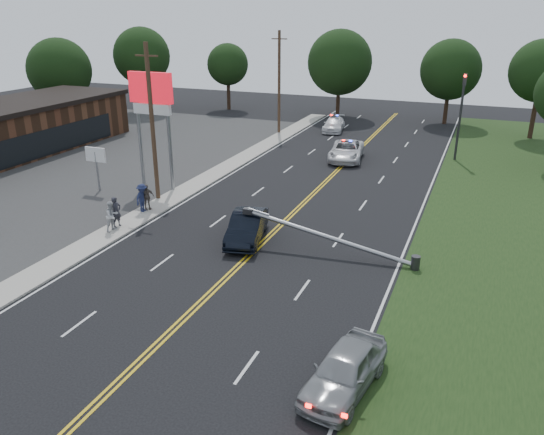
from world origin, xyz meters
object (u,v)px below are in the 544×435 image
at_px(traffic_signal, 461,110).
at_px(bystander_a, 116,212).
at_px(pylon_sign, 152,103).
at_px(waiting_sedan, 345,370).
at_px(small_sign, 96,158).
at_px(emergency_b, 334,124).
at_px(bystander_c, 142,198).
at_px(utility_pole_far, 279,83).
at_px(emergency_a, 346,151).
at_px(bystander_b, 112,216).
at_px(crashed_sedan, 247,227).
at_px(fallen_streetlight, 338,240).
at_px(utility_pole_mid, 152,124).
at_px(bystander_d, 147,197).

relative_size(traffic_signal, bystander_a, 3.97).
height_order(pylon_sign, traffic_signal, pylon_sign).
relative_size(pylon_sign, waiting_sedan, 1.85).
bearing_deg(small_sign, bystander_a, -43.38).
bearing_deg(emergency_b, bystander_a, -106.19).
distance_m(waiting_sedan, bystander_c, 19.40).
height_order(utility_pole_far, bystander_a, utility_pole_far).
relative_size(emergency_a, bystander_b, 3.24).
distance_m(utility_pole_far, waiting_sedan, 39.60).
distance_m(emergency_b, bystander_b, 31.24).
distance_m(utility_pole_far, emergency_a, 12.44).
xyz_separation_m(crashed_sedan, waiting_sedan, (8.08, -9.94, -0.04)).
bearing_deg(bystander_c, emergency_b, -6.70).
relative_size(traffic_signal, crashed_sedan, 1.50).
distance_m(fallen_streetlight, bystander_c, 12.90).
distance_m(emergency_a, bystander_b, 21.88).
bearing_deg(emergency_b, utility_pole_far, -154.49).
height_order(utility_pole_mid, bystander_a, utility_pole_mid).
bearing_deg(traffic_signal, emergency_a, -158.01).
height_order(bystander_b, bystander_c, bystander_c).
xyz_separation_m(traffic_signal, crashed_sedan, (-9.23, -21.86, -3.43)).
height_order(emergency_b, bystander_c, bystander_c).
xyz_separation_m(utility_pole_mid, bystander_c, (0.58, -2.50, -4.08)).
bearing_deg(utility_pole_mid, bystander_b, -82.07).
xyz_separation_m(utility_pole_mid, emergency_b, (4.87, 25.26, -4.39)).
bearing_deg(waiting_sedan, small_sign, 156.03).
relative_size(small_sign, bystander_a, 1.75).
bearing_deg(traffic_signal, pylon_sign, -139.61).
bearing_deg(small_sign, utility_pole_far, 77.69).
relative_size(utility_pole_mid, emergency_b, 2.08).
xyz_separation_m(utility_pole_far, waiting_sedan, (16.35, -35.80, -4.35)).
bearing_deg(bystander_a, pylon_sign, 29.72).
xyz_separation_m(small_sign, utility_pole_mid, (4.80, 0.00, 2.75)).
bearing_deg(bystander_b, waiting_sedan, -107.34).
distance_m(small_sign, emergency_a, 20.13).
height_order(fallen_streetlight, bystander_a, fallen_streetlight).
bearing_deg(bystander_b, emergency_a, -11.90).
bearing_deg(waiting_sedan, emergency_b, 115.53).
bearing_deg(utility_pole_mid, small_sign, 180.00).
xyz_separation_m(utility_pole_far, emergency_a, (9.00, -7.43, -4.30)).
bearing_deg(bystander_b, crashed_sedan, -65.98).
distance_m(small_sign, utility_pole_mid, 5.53).
bearing_deg(bystander_a, bystander_d, 14.82).
height_order(waiting_sedan, bystander_d, bystander_d).
xyz_separation_m(pylon_sign, crashed_sedan, (9.57, -5.86, -5.22)).
bearing_deg(emergency_b, waiting_sedan, -81.88).
bearing_deg(emergency_b, crashed_sedan, -91.60).
relative_size(small_sign, waiting_sedan, 0.72).
xyz_separation_m(crashed_sedan, bystander_c, (-7.69, 1.37, 0.23)).
xyz_separation_m(waiting_sedan, bystander_a, (-15.71, 8.66, 0.27)).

